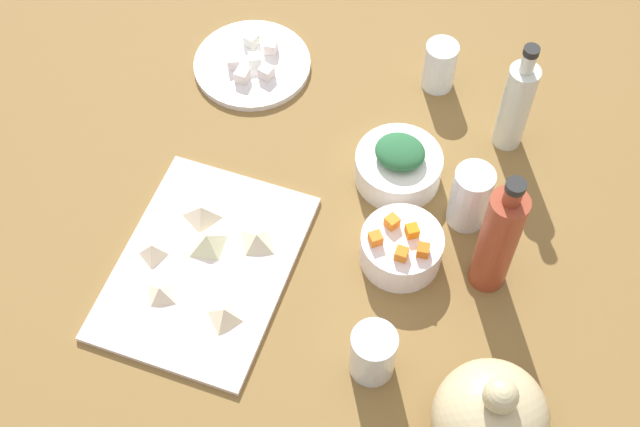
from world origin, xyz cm
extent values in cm
cube|color=brown|center=(0.00, 0.00, 1.50)|extent=(190.00, 190.00, 3.00)
cube|color=silver|center=(12.88, -13.97, 3.50)|extent=(36.01, 26.95, 1.00)
cylinder|color=white|center=(-27.65, -24.11, 3.60)|extent=(20.88, 20.88, 1.20)
cylinder|color=white|center=(-14.37, 7.90, 5.67)|extent=(14.11, 14.11, 5.34)
cylinder|color=white|center=(0.33, 13.32, 5.91)|extent=(12.61, 12.61, 5.83)
ellipsoid|color=tan|center=(22.31, 33.03, 9.27)|extent=(16.44, 15.48, 12.54)
sphere|color=#C0B284|center=(22.31, 33.03, 17.38)|extent=(4.60, 4.60, 4.60)
cylinder|color=silver|center=(-28.56, 22.51, 11.57)|extent=(4.96, 4.96, 17.14)
cylinder|color=silver|center=(-28.56, 22.51, 21.99)|extent=(2.23, 2.23, 3.70)
cylinder|color=black|center=(-28.56, 22.51, 24.44)|extent=(2.48, 2.48, 1.20)
cylinder|color=#953A23|center=(-1.74, 26.67, 13.40)|extent=(5.58, 5.58, 20.80)
cylinder|color=#953A23|center=(-1.74, 26.67, 25.26)|extent=(2.51, 2.51, 2.93)
cylinder|color=black|center=(-1.74, 26.67, 27.32)|extent=(2.79, 2.79, 1.20)
cylinder|color=white|center=(-36.12, 7.85, 7.67)|extent=(5.68, 5.68, 9.33)
cylinder|color=white|center=(-10.92, 20.59, 8.84)|extent=(6.23, 6.23, 11.68)
cylinder|color=white|center=(18.58, 15.38, 7.66)|extent=(6.57, 6.57, 9.32)
cube|color=orange|center=(-1.21, 14.32, 9.73)|extent=(2.52, 2.52, 1.80)
cube|color=orange|center=(3.15, 14.13, 9.73)|extent=(1.84, 1.84, 1.80)
cube|color=orange|center=(-1.61, 11.00, 9.73)|extent=(2.44, 2.44, 1.80)
cube|color=orange|center=(1.37, 16.88, 9.73)|extent=(2.07, 2.07, 1.80)
cube|color=orange|center=(2.07, 9.70, 9.73)|extent=(2.54, 2.54, 1.80)
ellipsoid|color=#286238|center=(-14.37, 7.90, 9.84)|extent=(7.87, 8.54, 3.00)
cube|color=white|center=(-25.56, -26.77, 5.30)|extent=(3.00, 3.00, 2.20)
cube|color=white|center=(-31.36, -22.07, 5.30)|extent=(2.54, 2.54, 2.20)
cube|color=silver|center=(-25.52, -20.32, 5.30)|extent=(2.63, 2.63, 2.20)
cube|color=white|center=(-27.40, -23.43, 5.30)|extent=(2.92, 2.92, 2.20)
cube|color=white|center=(-31.61, -25.97, 5.30)|extent=(2.71, 2.71, 2.20)
cube|color=white|center=(-23.23, -23.96, 5.30)|extent=(2.23, 2.23, 2.20)
pyramid|color=beige|center=(19.65, -7.18, 5.23)|extent=(5.05, 4.53, 2.45)
pyramid|color=beige|center=(6.28, -7.95, 5.26)|extent=(5.39, 5.87, 2.51)
pyramid|color=beige|center=(13.98, -22.02, 5.26)|extent=(4.91, 4.54, 2.52)
pyramid|color=beige|center=(9.63, -14.77, 5.58)|extent=(6.60, 6.47, 3.16)
pyramid|color=beige|center=(4.99, -18.06, 5.28)|extent=(6.03, 5.93, 2.55)
pyramid|color=beige|center=(19.90, -17.66, 5.08)|extent=(4.36, 4.81, 2.15)
camera|label=1|loc=(67.49, 26.96, 120.59)|focal=49.11mm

